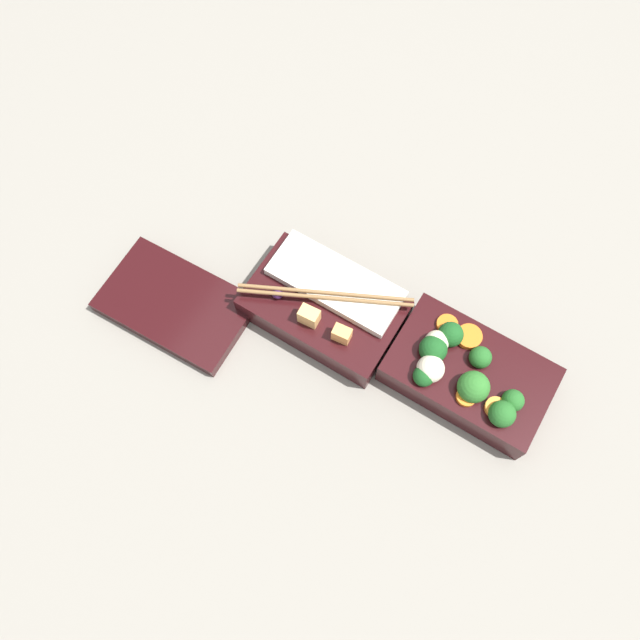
{
  "coord_description": "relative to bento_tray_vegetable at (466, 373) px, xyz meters",
  "views": [
    {
      "loc": [
        -0.07,
        0.28,
        0.77
      ],
      "look_at": [
        0.09,
        0.02,
        0.04
      ],
      "focal_mm": 35.0,
      "sensor_mm": 36.0,
      "label": 1
    }
  ],
  "objects": [
    {
      "name": "bento_lid",
      "position": [
        0.38,
        0.11,
        -0.02
      ],
      "size": [
        0.2,
        0.13,
        0.02
      ],
      "primitive_type": "cube",
      "rotation": [
        0.0,
        0.0,
        0.04
      ],
      "color": "black",
      "rests_on": "ground_plane"
    },
    {
      "name": "ground_plane",
      "position": [
        0.1,
        0.02,
        -0.03
      ],
      "size": [
        3.0,
        3.0,
        0.0
      ],
      "primitive_type": "plane",
      "color": "gray"
    },
    {
      "name": "bento_tray_rice",
      "position": [
        0.2,
        0.01,
        -0.0
      ],
      "size": [
        0.21,
        0.12,
        0.07
      ],
      "color": "black",
      "rests_on": "ground_plane"
    },
    {
      "name": "bento_tray_vegetable",
      "position": [
        0.0,
        0.0,
        0.0
      ],
      "size": [
        0.2,
        0.12,
        0.07
      ],
      "color": "black",
      "rests_on": "ground_plane"
    }
  ]
}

